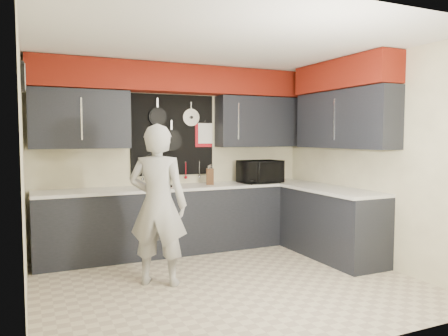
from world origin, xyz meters
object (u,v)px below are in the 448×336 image
knife_block (210,177)px  person (158,205)px  utensil_crock (162,181)px  coffee_maker (163,176)px  microwave (260,172)px

knife_block → person: 1.62m
utensil_crock → person: 1.28m
utensil_crock → coffee_maker: size_ratio=0.50×
utensil_crock → coffee_maker: bearing=-40.5°
microwave → person: person is taller
utensil_crock → coffee_maker: (0.01, -0.01, 0.08)m
microwave → utensil_crock: (-1.47, 0.11, -0.09)m
knife_block → utensil_crock: bearing=-162.9°
coffee_maker → person: (-0.41, -1.20, -0.20)m
person → utensil_crock: bearing=-76.7°
microwave → person: (-1.87, -1.10, -0.22)m
person → microwave: bearing=-117.9°
utensil_crock → person: (-0.40, -1.21, -0.12)m
knife_block → person: size_ratio=0.13×
coffee_maker → person: 1.28m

